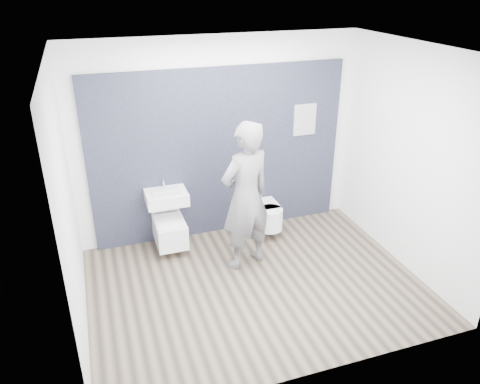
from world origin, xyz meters
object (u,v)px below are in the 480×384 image
object	(u,v)px
toilet_square	(170,230)
toilet_rounded	(267,215)
visitor	(246,197)
washbasin	(166,197)

from	to	relation	value
toilet_square	toilet_rounded	world-z (taller)	toilet_square
toilet_square	visitor	world-z (taller)	visitor
washbasin	toilet_square	xyz separation A→B (m)	(0.00, -0.08, -0.46)
washbasin	toilet_rounded	xyz separation A→B (m)	(1.43, -0.10, -0.47)
washbasin	toilet_square	world-z (taller)	washbasin
toilet_square	visitor	xyz separation A→B (m)	(0.87, -0.66, 0.67)
washbasin	visitor	bearing A→B (deg)	-40.39
washbasin	toilet_rounded	size ratio (longest dim) A/B	0.91
washbasin	toilet_rounded	distance (m)	1.51
toilet_square	visitor	size ratio (longest dim) A/B	0.38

